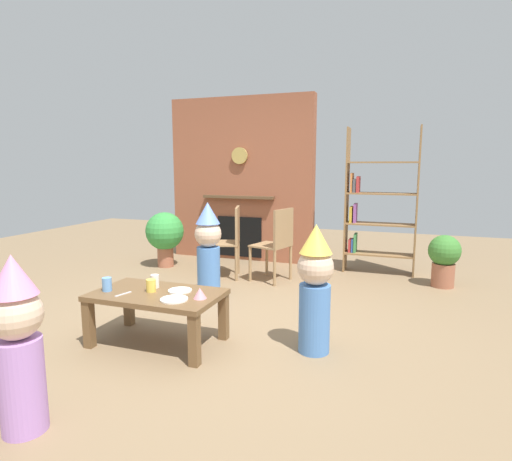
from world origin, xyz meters
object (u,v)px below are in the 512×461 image
paper_cup_center (155,281)px  dining_chair_middle (277,241)px  dining_chair_left (230,238)px  potted_plant_short (165,233)px  paper_cup_near_right (107,284)px  child_in_pink (315,286)px  potted_plant_tall (444,257)px  paper_cup_near_left (151,286)px  coffee_table (157,301)px  paper_plate_front (180,291)px  child_with_cone_hat (18,340)px  bookshelf (375,206)px  paper_plate_rear (174,299)px  child_by_the_chairs (208,248)px  birthday_cake_slice (200,293)px

paper_cup_center → dining_chair_middle: (0.45, 1.95, 0.04)m
dining_chair_left → potted_plant_short: bearing=-29.8°
paper_cup_near_right → dining_chair_left: size_ratio=0.12×
child_in_pink → potted_plant_tall: bearing=-127.6°
potted_plant_tall → potted_plant_short: bearing=-176.4°
paper_cup_center → dining_chair_left: 1.96m
paper_cup_near_left → paper_cup_near_right: paper_cup_near_right is taller
child_in_pink → paper_cup_center: bearing=-5.5°
coffee_table → paper_plate_front: 0.20m
child_with_cone_hat → paper_cup_near_left: bearing=2.5°
bookshelf → coffee_table: bookshelf is taller
paper_plate_rear → child_in_pink: size_ratio=0.21×
child_by_the_chairs → dining_chair_left: (-0.10, 0.83, -0.03)m
child_in_pink → paper_cup_near_left: bearing=-0.6°
coffee_table → birthday_cake_slice: bearing=-3.2°
birthday_cake_slice → child_by_the_chairs: (-0.54, 1.25, 0.08)m
coffee_table → potted_plant_short: 2.65m
child_in_pink → child_by_the_chairs: child_by_the_chairs is taller
child_with_cone_hat → child_by_the_chairs: size_ratio=0.94×
paper_plate_rear → child_with_cone_hat: child_with_cone_hat is taller
paper_cup_near_left → child_with_cone_hat: child_with_cone_hat is taller
child_with_cone_hat → coffee_table: bearing=-0.0°
paper_cup_near_left → potted_plant_short: (-1.29, 2.28, 0.00)m
paper_cup_near_left → paper_plate_rear: size_ratio=0.49×
birthday_cake_slice → child_in_pink: child_in_pink is taller
paper_plate_front → dining_chair_middle: 1.98m
paper_plate_rear → dining_chair_left: dining_chair_left is taller
paper_plate_front → child_in_pink: child_in_pink is taller
paper_cup_near_left → child_by_the_chairs: size_ratio=0.10×
bookshelf → child_with_cone_hat: size_ratio=1.96×
paper_plate_front → child_in_pink: 1.07m
paper_plate_front → dining_chair_middle: bearing=84.0°
birthday_cake_slice → dining_chair_middle: dining_chair_middle is taller
paper_cup_near_right → potted_plant_short: (-0.95, 2.38, -0.00)m
child_with_cone_hat → child_in_pink: (1.26, 1.49, 0.01)m
paper_cup_near_right → paper_plate_rear: bearing=-2.0°
paper_plate_rear → child_in_pink: (0.98, 0.39, 0.10)m
paper_plate_rear → dining_chair_left: (-0.48, 2.18, 0.09)m
coffee_table → paper_plate_rear: size_ratio=4.92×
birthday_cake_slice → child_by_the_chairs: size_ratio=0.10×
paper_plate_front → potted_plant_tall: (2.11, 2.42, -0.07)m
dining_chair_left → potted_plant_tall: bearing=172.0°
child_in_pink → dining_chair_left: (-1.46, 1.79, -0.01)m
child_with_cone_hat → dining_chair_middle: bearing=-4.9°
paper_cup_near_right → potted_plant_short: bearing=111.7°
dining_chair_left → child_with_cone_hat: bearing=75.4°
bookshelf → paper_plate_rear: bearing=-111.5°
paper_cup_near_left → potted_plant_tall: size_ratio=0.16×
paper_cup_center → child_in_pink: 1.31m
paper_cup_near_right → child_with_cone_hat: (0.35, -1.12, 0.04)m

